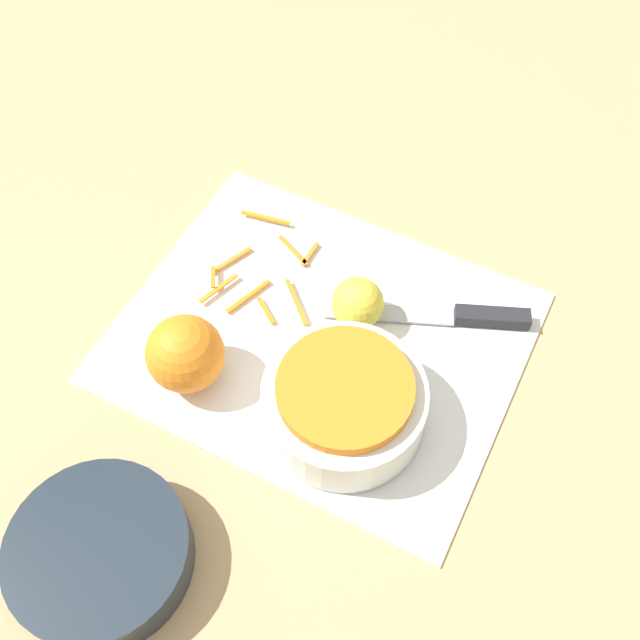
{
  "coord_description": "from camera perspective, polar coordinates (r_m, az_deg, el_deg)",
  "views": [
    {
      "loc": [
        -0.21,
        0.4,
        0.72
      ],
      "look_at": [
        0.0,
        0.0,
        0.04
      ],
      "focal_mm": 42.0,
      "sensor_mm": 36.0,
      "label": 1
    }
  ],
  "objects": [
    {
      "name": "ground_plane",
      "position": [
        0.85,
        0.0,
        -1.34
      ],
      "size": [
        4.0,
        4.0,
        0.0
      ],
      "primitive_type": "plane",
      "color": "tan"
    },
    {
      "name": "cutting_board",
      "position": [
        0.85,
        0.0,
        -1.23
      ],
      "size": [
        0.44,
        0.36,
        0.01
      ],
      "color": "silver",
      "rests_on": "ground_plane"
    },
    {
      "name": "bowl_speckled",
      "position": [
        0.77,
        1.85,
        -6.25
      ],
      "size": [
        0.17,
        0.17,
        0.07
      ],
      "color": "silver",
      "rests_on": "cutting_board"
    },
    {
      "name": "bowl_dark",
      "position": [
        0.75,
        -16.38,
        -16.7
      ],
      "size": [
        0.17,
        0.17,
        0.05
      ],
      "color": "#1E2833",
      "rests_on": "ground_plane"
    },
    {
      "name": "knife",
      "position": [
        0.87,
        10.95,
        0.3
      ],
      "size": [
        0.22,
        0.11,
        0.02
      ],
      "rotation": [
        0.0,
        0.0,
        0.4
      ],
      "color": "#232328",
      "rests_on": "cutting_board"
    },
    {
      "name": "orange_left",
      "position": [
        0.8,
        -10.24,
        -2.54
      ],
      "size": [
        0.08,
        0.08,
        0.08
      ],
      "color": "orange",
      "rests_on": "cutting_board"
    },
    {
      "name": "lemon",
      "position": [
        0.84,
        2.87,
        1.28
      ],
      "size": [
        0.06,
        0.06,
        0.06
      ],
      "color": "gold",
      "rests_on": "cutting_board"
    },
    {
      "name": "peel_pile",
      "position": [
        0.9,
        -4.48,
        3.7
      ],
      "size": [
        0.16,
        0.16,
        0.01
      ],
      "color": "orange",
      "rests_on": "cutting_board"
    }
  ]
}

